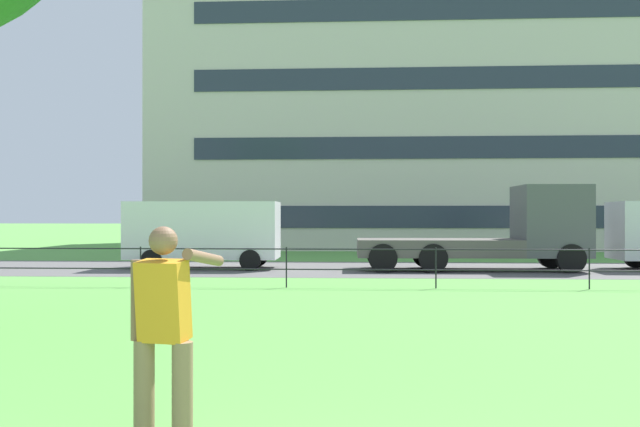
{
  "coord_description": "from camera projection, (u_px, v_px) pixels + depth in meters",
  "views": [
    {
      "loc": [
        0.02,
        -3.06,
        1.78
      ],
      "look_at": [
        -0.65,
        8.21,
        1.81
      ],
      "focal_mm": 39.43,
      "sensor_mm": 36.0,
      "label": 1
    }
  ],
  "objects": [
    {
      "name": "panel_van_right",
      "position": [
        204.0,
        231.0,
        23.57
      ],
      "size": [
        5.04,
        2.18,
        2.24
      ],
      "color": "white",
      "rests_on": "ground"
    },
    {
      "name": "flatbed_truck_center",
      "position": [
        505.0,
        233.0,
        22.77
      ],
      "size": [
        7.34,
        2.54,
        2.75
      ],
      "color": "#4C4C51",
      "rests_on": "ground"
    },
    {
      "name": "person_thrower",
      "position": [
        164.0,
        328.0,
        5.37
      ],
      "size": [
        0.62,
        0.75,
        1.7
      ],
      "color": "#846B4C",
      "rests_on": "ground"
    },
    {
      "name": "street_strip",
      "position": [
        361.0,
        269.0,
        23.36
      ],
      "size": [
        80.0,
        6.95,
        0.01
      ],
      "primitive_type": "cube",
      "color": "#565454",
      "rests_on": "ground"
    },
    {
      "name": "park_fence",
      "position": [
        361.0,
        261.0,
        17.24
      ],
      "size": [
        33.08,
        0.04,
        1.0
      ],
      "color": "black",
      "rests_on": "ground"
    },
    {
      "name": "apartment_building_background",
      "position": [
        454.0,
        128.0,
        42.31
      ],
      "size": [
        33.5,
        15.82,
        14.11
      ],
      "color": "beige",
      "rests_on": "ground"
    }
  ]
}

